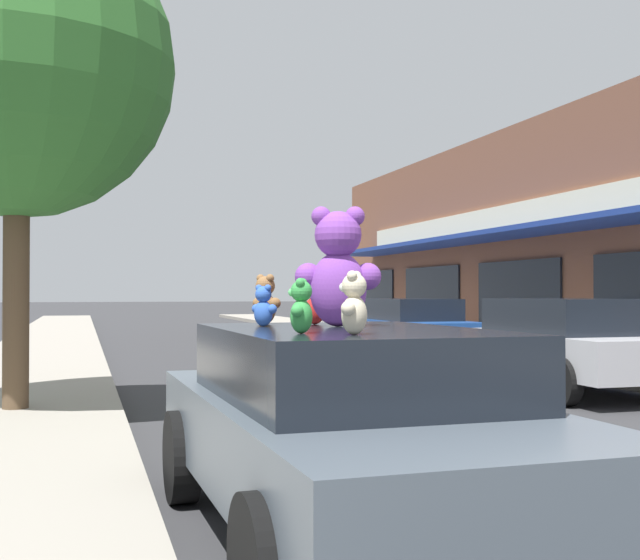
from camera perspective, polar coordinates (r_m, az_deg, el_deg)
plush_art_car at (r=5.08m, az=2.19°, el=-10.27°), size 2.02×4.14×1.33m
teddy_bear_giant at (r=5.33m, az=1.29°, el=0.81°), size 0.61×0.42×0.80m
teddy_bear_cream at (r=4.28m, az=2.42°, el=-1.72°), size 0.21×0.25×0.34m
teddy_bear_green at (r=4.41m, az=-1.36°, el=-1.92°), size 0.17×0.23×0.31m
teddy_bear_blue at (r=5.37m, az=-4.04°, el=-1.87°), size 0.18×0.20×0.28m
teddy_bear_brown at (r=5.79m, az=-3.90°, el=-1.42°), size 0.22×0.27×0.36m
teddy_bear_red at (r=5.70m, az=-0.38°, el=-1.65°), size 0.24×0.18×0.31m
parked_car_far_center at (r=13.04m, az=17.17°, el=-4.23°), size 2.04×4.15×1.46m
parked_car_far_right at (r=18.56m, az=6.37°, el=-3.32°), size 1.90×4.53×1.41m
street_tree at (r=10.66m, az=-20.72°, el=14.25°), size 3.78×3.78×6.07m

